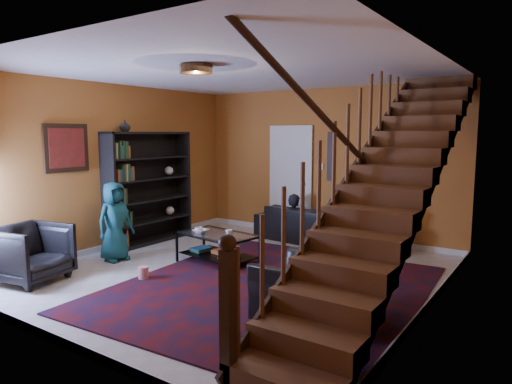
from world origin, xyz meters
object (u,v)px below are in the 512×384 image
(bookshelf, at_px, (149,190))
(armchair_left, at_px, (31,253))
(armchair_right, at_px, (303,288))
(sofa, at_px, (314,225))
(coffee_table, at_px, (218,246))

(bookshelf, xyz_separation_m, armchair_left, (0.35, -2.45, -0.58))
(bookshelf, relative_size, armchair_right, 2.11)
(sofa, xyz_separation_m, armchair_right, (1.46, -3.13, -0.01))
(coffee_table, bearing_deg, armchair_right, -27.88)
(armchair_right, distance_m, coffee_table, 2.32)
(armchair_right, relative_size, coffee_table, 0.75)
(coffee_table, bearing_deg, armchair_left, -125.45)
(armchair_left, relative_size, armchair_right, 0.89)
(armchair_left, bearing_deg, armchair_right, -85.05)
(bookshelf, height_order, sofa, bookshelf)
(armchair_left, relative_size, coffee_table, 0.67)
(coffee_table, bearing_deg, sofa, 73.70)
(armchair_left, distance_m, coffee_table, 2.59)
(sofa, relative_size, armchair_left, 2.58)
(sofa, height_order, armchair_left, armchair_left)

